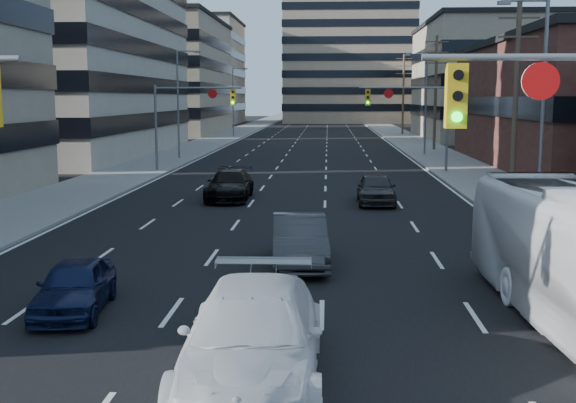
% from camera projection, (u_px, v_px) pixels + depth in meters
% --- Properties ---
extents(road_surface, '(18.00, 300.00, 0.02)m').
position_uv_depth(road_surface, '(318.00, 126.00, 133.85)').
color(road_surface, black).
rests_on(road_surface, ground).
extents(sidewalk_left, '(5.00, 300.00, 0.15)m').
position_uv_depth(sidewalk_left, '(256.00, 125.00, 134.47)').
color(sidewalk_left, slate).
rests_on(sidewalk_left, ground).
extents(sidewalk_right, '(5.00, 300.00, 0.15)m').
position_uv_depth(sidewalk_right, '(380.00, 125.00, 133.21)').
color(sidewalk_right, slate).
rests_on(sidewalk_right, ground).
extents(office_left_far, '(20.00, 30.00, 16.00)m').
position_uv_depth(office_left_far, '(149.00, 78.00, 104.37)').
color(office_left_far, gray).
rests_on(office_left_far, ground).
extents(office_right_far, '(22.00, 28.00, 14.00)m').
position_uv_depth(office_right_far, '(513.00, 83.00, 89.98)').
color(office_right_far, gray).
rests_on(office_right_far, ground).
extents(bg_block_left, '(24.00, 24.00, 20.00)m').
position_uv_depth(bg_block_left, '(178.00, 73.00, 143.84)').
color(bg_block_left, '#ADA089').
rests_on(bg_block_left, ground).
extents(bg_block_right, '(22.00, 22.00, 12.00)m').
position_uv_depth(bg_block_right, '(493.00, 93.00, 131.25)').
color(bg_block_right, gray).
rests_on(bg_block_right, ground).
extents(signal_far_left, '(6.09, 0.33, 6.00)m').
position_uv_depth(signal_far_left, '(189.00, 110.00, 49.65)').
color(signal_far_left, slate).
rests_on(signal_far_left, ground).
extents(signal_far_right, '(6.09, 0.33, 6.00)m').
position_uv_depth(signal_far_right, '(413.00, 110.00, 48.81)').
color(signal_far_right, slate).
rests_on(signal_far_right, ground).
extents(utility_pole_block, '(2.20, 0.28, 11.00)m').
position_uv_depth(utility_pole_block, '(516.00, 86.00, 39.47)').
color(utility_pole_block, '#4C3D2D').
rests_on(utility_pole_block, ground).
extents(utility_pole_midblock, '(2.20, 0.28, 11.00)m').
position_uv_depth(utility_pole_midblock, '(436.00, 91.00, 69.11)').
color(utility_pole_midblock, '#4C3D2D').
rests_on(utility_pole_midblock, ground).
extents(utility_pole_distant, '(2.20, 0.28, 11.00)m').
position_uv_depth(utility_pole_distant, '(403.00, 93.00, 98.76)').
color(utility_pole_distant, '#4C3D2D').
rests_on(utility_pole_distant, ground).
extents(streetlight_left_mid, '(2.03, 0.22, 9.00)m').
position_uv_depth(streetlight_left_mid, '(180.00, 99.00, 59.58)').
color(streetlight_left_mid, slate).
rests_on(streetlight_left_mid, ground).
extents(streetlight_left_far, '(2.03, 0.22, 9.00)m').
position_uv_depth(streetlight_left_far, '(234.00, 98.00, 94.16)').
color(streetlight_left_far, slate).
rests_on(streetlight_left_far, ground).
extents(streetlight_right_near, '(2.03, 0.22, 9.00)m').
position_uv_depth(streetlight_right_near, '(539.00, 99.00, 28.80)').
color(streetlight_right_near, slate).
rests_on(streetlight_right_near, ground).
extents(streetlight_right_far, '(2.03, 0.22, 9.00)m').
position_uv_depth(streetlight_right_far, '(424.00, 99.00, 63.39)').
color(streetlight_right_far, slate).
rests_on(streetlight_right_far, ground).
extents(white_van, '(2.58, 6.10, 1.76)m').
position_uv_depth(white_van, '(253.00, 338.00, 12.86)').
color(white_van, silver).
rests_on(white_van, ground).
extents(sedan_blue, '(1.92, 3.94, 1.29)m').
position_uv_depth(sedan_blue, '(75.00, 286.00, 17.27)').
color(sedan_blue, '#0D1535').
rests_on(sedan_blue, ground).
extents(sedan_grey_center, '(1.95, 4.77, 1.54)m').
position_uv_depth(sedan_grey_center, '(300.00, 241.00, 22.09)').
color(sedan_grey_center, '#313134').
rests_on(sedan_grey_center, ground).
extents(sedan_black_far, '(2.14, 5.20, 1.50)m').
position_uv_depth(sedan_black_far, '(230.00, 185.00, 36.39)').
color(sedan_black_far, black).
rests_on(sedan_black_far, ground).
extents(sedan_grey_right, '(1.83, 4.46, 1.51)m').
position_uv_depth(sedan_grey_right, '(376.00, 189.00, 34.96)').
color(sedan_grey_right, '#2C2C2E').
rests_on(sedan_grey_right, ground).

